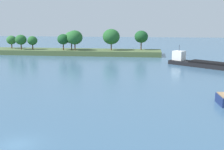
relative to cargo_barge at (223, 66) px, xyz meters
name	(u,v)px	position (x,y,z in m)	size (l,w,h in m)	color
ground_plane	(17,145)	(-33.62, -53.37, -0.90)	(400.00, 400.00, 0.00)	#3D607F
treeline_island	(75,47)	(-48.18, 28.08, 2.10)	(68.74, 11.68, 9.79)	#4C6038
cargo_barge	(223,66)	(0.00, 0.00, 0.00)	(29.56, 24.19, 5.73)	black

